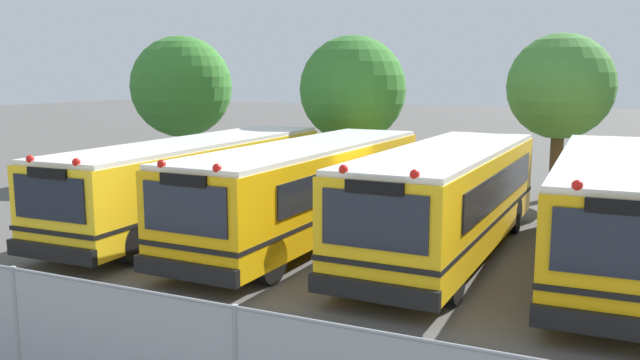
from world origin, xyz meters
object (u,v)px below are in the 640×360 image
school_bus_3 (616,207)px  school_bus_1 (308,187)px  tree_0 (183,84)px  tree_2 (558,85)px  tree_1 (353,87)px  school_bus_2 (447,196)px  school_bus_0 (200,177)px

school_bus_3 → school_bus_1: bearing=0.7°
tree_0 → tree_2: (15.20, 1.25, 0.02)m
school_bus_3 → tree_2: bearing=-77.4°
tree_1 → tree_2: tree_1 is taller
school_bus_1 → tree_1: 8.70m
school_bus_1 → tree_2: bearing=-120.0°
school_bus_1 → school_bus_2: size_ratio=1.08×
tree_0 → tree_2: 15.25m
school_bus_2 → school_bus_3: school_bus_2 is taller
tree_2 → school_bus_2: bearing=-100.4°
school_bus_0 → school_bus_3: bearing=178.9°
school_bus_1 → school_bus_3: 7.59m
school_bus_0 → school_bus_2: 7.59m
school_bus_0 → school_bus_3: school_bus_3 is taller
school_bus_0 → tree_2: 12.87m
school_bus_2 → tree_1: tree_1 is taller
school_bus_2 → tree_0: size_ratio=1.64×
tree_1 → tree_2: size_ratio=1.01×
school_bus_2 → tree_0: tree_0 is taller
school_bus_1 → tree_1: bearing=-74.5°
school_bus_2 → school_bus_1: bearing=1.1°
school_bus_3 → tree_0: 19.01m
school_bus_3 → tree_1: bearing=-40.5°
tree_0 → tree_1: 7.76m
school_bus_2 → tree_1: (-5.82, 8.09, 2.49)m
school_bus_3 → tree_0: tree_0 is taller
school_bus_3 → tree_1: 12.61m
school_bus_2 → school_bus_3: bearing=-174.1°
school_bus_1 → school_bus_3: bearing=-176.3°
tree_0 → school_bus_3: bearing=-23.0°
tree_1 → tree_2: 7.50m
school_bus_2 → tree_1: bearing=-52.9°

